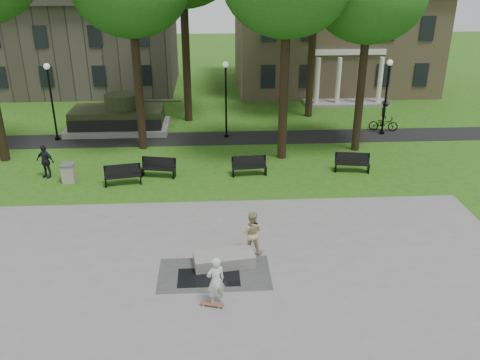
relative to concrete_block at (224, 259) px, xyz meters
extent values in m
plane|color=#215313|center=(0.07, 2.31, -0.24)|extent=(120.00, 120.00, 0.00)
cube|color=gray|center=(0.07, -2.69, -0.23)|extent=(22.00, 16.00, 0.02)
cube|color=black|center=(0.07, 14.31, -0.24)|extent=(44.00, 2.60, 0.01)
cube|color=#9E8460|center=(10.07, 28.31, 3.75)|extent=(16.00, 11.00, 8.00)
cube|color=silver|center=(10.07, 22.81, 3.55)|extent=(6.00, 0.30, 0.40)
cube|color=#4C443D|center=(-10.93, 28.81, 3.35)|extent=(15.00, 10.00, 7.20)
cylinder|color=black|center=(-4.43, 12.81, 3.75)|extent=(0.48, 0.48, 8.00)
cylinder|color=black|center=(3.57, 10.81, 3.92)|extent=(0.50, 0.50, 8.32)
cylinder|color=black|center=(8.07, 11.81, 3.59)|extent=(0.46, 0.46, 7.68)
cylinder|color=black|center=(-1.93, 18.31, 4.39)|extent=(0.54, 0.54, 9.28)
cylinder|color=black|center=(6.57, 18.81, 4.08)|extent=(0.50, 0.50, 8.64)
cylinder|color=black|center=(-9.93, 14.61, 1.96)|extent=(0.12, 0.12, 4.40)
sphere|color=silver|center=(-9.93, 14.61, 4.30)|extent=(0.36, 0.36, 0.36)
cylinder|color=black|center=(-9.93, 14.61, -0.16)|extent=(0.32, 0.32, 0.16)
cylinder|color=black|center=(0.57, 14.61, 1.96)|extent=(0.12, 0.12, 4.40)
sphere|color=silver|center=(0.57, 14.61, 4.30)|extent=(0.36, 0.36, 0.36)
cylinder|color=black|center=(0.57, 14.61, -0.16)|extent=(0.32, 0.32, 0.16)
cylinder|color=black|center=(10.57, 14.61, 1.96)|extent=(0.12, 0.12, 4.40)
sphere|color=silver|center=(10.57, 14.61, 4.30)|extent=(0.36, 0.36, 0.36)
cylinder|color=black|center=(10.57, 14.61, -0.16)|extent=(0.32, 0.32, 0.16)
cube|color=gray|center=(-6.43, 16.31, -0.04)|extent=(6.50, 3.40, 0.40)
cube|color=#2C321A|center=(-6.43, 16.31, 0.70)|extent=(5.80, 2.80, 1.10)
cube|color=black|center=(-6.43, 14.96, 0.51)|extent=(5.80, 0.35, 0.70)
cube|color=black|center=(-6.43, 17.66, 0.51)|extent=(5.80, 0.35, 0.70)
cylinder|color=#2C321A|center=(-6.13, 16.31, 1.71)|extent=(2.10, 2.10, 0.90)
cylinder|color=#2C321A|center=(-3.83, 16.31, 1.71)|extent=(3.20, 0.18, 0.18)
cube|color=black|center=(-0.57, -0.81, -0.22)|extent=(2.20, 1.20, 0.00)
cube|color=gray|center=(0.00, 0.00, 0.00)|extent=(2.32, 1.29, 0.45)
cube|color=brown|center=(-0.48, -2.41, -0.19)|extent=(0.80, 0.42, 0.07)
imported|color=silver|center=(-0.33, -2.25, 0.63)|extent=(0.73, 0.62, 1.71)
imported|color=tan|center=(1.07, 0.77, 0.64)|extent=(0.95, 0.81, 1.73)
imported|color=black|center=(-8.88, 8.72, 0.62)|extent=(1.10, 0.77, 1.74)
imported|color=black|center=(10.83, 15.22, 0.24)|extent=(1.93, 1.04, 0.96)
imported|color=#1F232A|center=(10.83, 15.22, 1.01)|extent=(0.82, 1.14, 1.60)
cube|color=black|center=(-4.80, 7.51, 0.21)|extent=(1.85, 0.75, 0.05)
cube|color=black|center=(-4.80, 7.73, 0.51)|extent=(1.80, 0.46, 0.50)
cube|color=black|center=(-5.65, 7.51, -0.02)|extent=(0.14, 0.45, 0.45)
cube|color=black|center=(-3.95, 7.51, -0.02)|extent=(0.14, 0.45, 0.45)
cube|color=black|center=(-3.15, 8.40, 0.21)|extent=(1.85, 0.81, 0.05)
cube|color=black|center=(-3.15, 8.62, 0.51)|extent=(1.79, 0.52, 0.50)
cube|color=black|center=(-4.00, 8.40, -0.02)|extent=(0.15, 0.45, 0.45)
cube|color=black|center=(-2.30, 8.40, -0.02)|extent=(0.15, 0.45, 0.45)
cube|color=black|center=(1.56, 8.33, 0.21)|extent=(1.83, 0.58, 0.05)
cube|color=black|center=(1.56, 8.55, 0.51)|extent=(1.81, 0.28, 0.50)
cube|color=black|center=(0.71, 8.33, -0.02)|extent=(0.09, 0.45, 0.45)
cube|color=black|center=(2.41, 8.33, -0.02)|extent=(0.09, 0.45, 0.45)
cube|color=black|center=(7.00, 8.48, 0.21)|extent=(1.85, 0.73, 0.05)
cube|color=black|center=(7.00, 8.70, 0.51)|extent=(1.80, 0.43, 0.50)
cube|color=black|center=(6.15, 8.48, -0.02)|extent=(0.13, 0.45, 0.45)
cube|color=black|center=(7.85, 8.48, -0.02)|extent=(0.13, 0.45, 0.45)
cube|color=gray|center=(-7.59, 8.03, 0.21)|extent=(0.64, 0.64, 0.90)
cube|color=#4C4C4C|center=(-7.59, 8.03, 0.69)|extent=(0.70, 0.70, 0.06)
camera|label=1|loc=(-0.34, -15.90, 10.16)|focal=38.00mm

